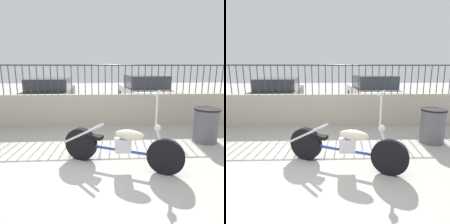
% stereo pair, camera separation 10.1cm
% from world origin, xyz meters
% --- Properties ---
extents(ground_plane, '(40.00, 40.00, 0.00)m').
position_xyz_m(ground_plane, '(0.00, 0.00, 0.00)').
color(ground_plane, '#ADA89E').
extents(low_wall, '(9.06, 0.18, 0.96)m').
position_xyz_m(low_wall, '(0.00, 3.07, 0.48)').
color(low_wall, '#B2A893').
rests_on(low_wall, ground_plane).
extents(fence_railing, '(9.06, 0.04, 0.86)m').
position_xyz_m(fence_railing, '(0.00, 3.07, 1.53)').
color(fence_railing, '#2D2D33').
rests_on(fence_railing, low_wall).
extents(motorcycle_blue, '(2.08, 1.03, 1.37)m').
position_xyz_m(motorcycle_blue, '(0.39, 0.48, 0.38)').
color(motorcycle_blue, black).
rests_on(motorcycle_blue, ground_plane).
extents(trash_bin, '(0.58, 0.58, 0.81)m').
position_xyz_m(trash_bin, '(2.64, 1.55, 0.40)').
color(trash_bin, '#56565B').
rests_on(trash_bin, ground_plane).
extents(car_dark_grey, '(2.07, 4.33, 1.29)m').
position_xyz_m(car_dark_grey, '(-2.05, 6.05, 0.65)').
color(car_dark_grey, black).
rests_on(car_dark_grey, ground_plane).
extents(car_white, '(1.94, 4.16, 1.41)m').
position_xyz_m(car_white, '(2.04, 5.78, 0.70)').
color(car_white, black).
rests_on(car_white, ground_plane).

